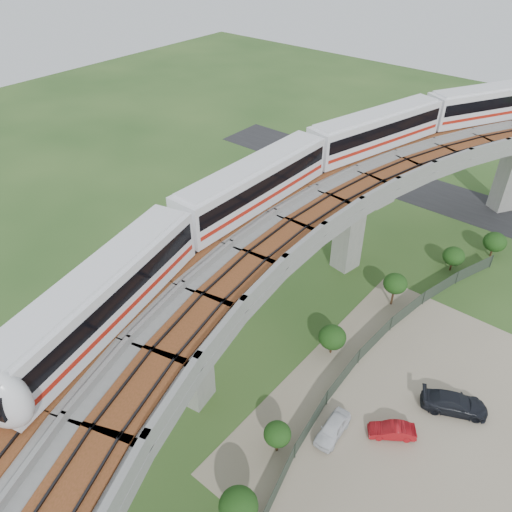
% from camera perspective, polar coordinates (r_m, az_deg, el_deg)
% --- Properties ---
extents(ground, '(160.00, 160.00, 0.00)m').
position_cam_1_polar(ground, '(44.13, 1.98, -6.91)').
color(ground, '#284A1D').
rests_on(ground, ground).
extents(dirt_lot, '(18.00, 26.00, 0.04)m').
position_cam_1_polar(dirt_lot, '(38.73, 17.37, -17.16)').
color(dirt_lot, gray).
rests_on(dirt_lot, ground).
extents(asphalt_road, '(60.00, 8.00, 0.03)m').
position_cam_1_polar(asphalt_road, '(66.33, 18.23, 7.19)').
color(asphalt_road, '#232326').
rests_on(asphalt_road, ground).
extents(viaduct, '(19.58, 73.98, 11.40)m').
position_cam_1_polar(viaduct, '(36.76, 7.00, 0.90)').
color(viaduct, '#99968E').
rests_on(viaduct, ground).
extents(metro_train, '(13.89, 60.92, 3.64)m').
position_cam_1_polar(metro_train, '(41.56, 8.97, 10.31)').
color(metro_train, white).
rests_on(metro_train, ground).
extents(fence, '(3.87, 38.73, 1.50)m').
position_cam_1_polar(fence, '(40.25, 13.28, -11.97)').
color(fence, '#2D382D').
rests_on(fence, ground).
extents(tree_0, '(2.27, 2.27, 2.72)m').
position_cam_1_polar(tree_0, '(55.55, 25.63, 1.46)').
color(tree_0, '#382314').
rests_on(tree_0, ground).
extents(tree_1, '(2.09, 2.09, 2.59)m').
position_cam_1_polar(tree_1, '(51.86, 21.67, -0.01)').
color(tree_1, '#382314').
rests_on(tree_1, ground).
extents(tree_2, '(2.09, 2.09, 3.30)m').
position_cam_1_polar(tree_2, '(45.41, 15.63, -3.06)').
color(tree_2, '#382314').
rests_on(tree_2, ground).
extents(tree_3, '(2.21, 2.21, 2.66)m').
position_cam_1_polar(tree_3, '(40.30, 8.72, -9.17)').
color(tree_3, '#382314').
rests_on(tree_3, ground).
extents(tree_4, '(1.81, 1.81, 2.57)m').
position_cam_1_polar(tree_4, '(34.21, 2.46, -19.67)').
color(tree_4, '#382314').
rests_on(tree_4, ground).
extents(tree_5, '(2.28, 2.28, 3.09)m').
position_cam_1_polar(tree_5, '(31.43, -2.02, -26.65)').
color(tree_5, '#382314').
rests_on(tree_5, ground).
extents(car_white, '(1.64, 3.54, 1.18)m').
position_cam_1_polar(car_white, '(36.21, 8.75, -18.91)').
color(car_white, white).
rests_on(car_white, dirt_lot).
extents(car_red, '(3.22, 2.74, 1.04)m').
position_cam_1_polar(car_red, '(37.00, 15.28, -18.67)').
color(car_red, maroon).
rests_on(car_red, dirt_lot).
extents(car_dark, '(4.96, 3.70, 1.34)m').
position_cam_1_polar(car_dark, '(39.57, 21.73, -15.36)').
color(car_dark, black).
rests_on(car_dark, dirt_lot).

